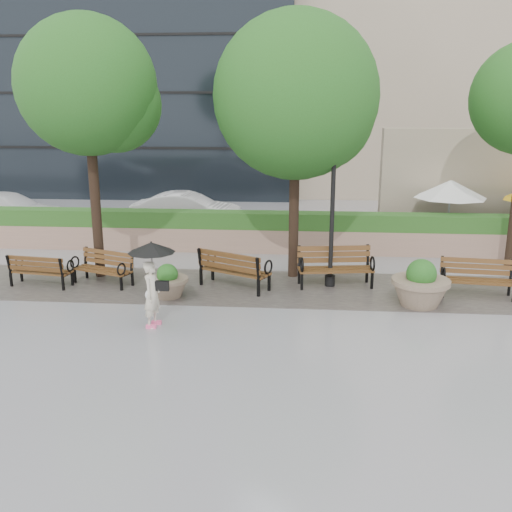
# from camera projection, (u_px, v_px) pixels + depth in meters

# --- Properties ---
(ground) EXTENTS (100.00, 100.00, 0.00)m
(ground) POSITION_uv_depth(u_px,v_px,m) (228.00, 329.00, 12.71)
(ground) COLOR gray
(ground) RESTS_ON ground
(cobble_strip) EXTENTS (28.00, 3.20, 0.01)m
(cobble_strip) POSITION_uv_depth(u_px,v_px,m) (242.00, 287.00, 15.60)
(cobble_strip) COLOR #383330
(cobble_strip) RESTS_ON ground
(hedge_wall) EXTENTS (24.00, 0.80, 1.35)m
(hedge_wall) POSITION_uv_depth(u_px,v_px,m) (255.00, 232.00, 19.28)
(hedge_wall) COLOR #9C7764
(hedge_wall) RESTS_ON ground
(asphalt_street) EXTENTS (40.00, 7.00, 0.00)m
(asphalt_street) POSITION_uv_depth(u_px,v_px,m) (263.00, 227.00, 23.30)
(asphalt_street) COLOR black
(asphalt_street) RESTS_ON ground
(bldg_stone) EXTENTS (18.00, 10.00, 20.00)m
(bldg_stone) POSITION_uv_depth(u_px,v_px,m) (459.00, 8.00, 31.47)
(bldg_stone) COLOR tan
(bldg_stone) RESTS_ON ground
(bench_0) EXTENTS (1.75, 0.90, 0.90)m
(bench_0) POSITION_uv_depth(u_px,v_px,m) (41.00, 277.00, 15.63)
(bench_0) COLOR brown
(bench_0) RESTS_ON ground
(bench_1) EXTENTS (1.82, 1.24, 0.92)m
(bench_1) POSITION_uv_depth(u_px,v_px,m) (103.00, 275.00, 15.79)
(bench_1) COLOR brown
(bench_1) RESTS_ON ground
(bench_2) EXTENTS (2.09, 1.58, 1.05)m
(bench_2) POSITION_uv_depth(u_px,v_px,m) (234.00, 277.00, 15.45)
(bench_2) COLOR brown
(bench_2) RESTS_ON ground
(bench_3) EXTENTS (2.11, 1.08, 1.08)m
(bench_3) POSITION_uv_depth(u_px,v_px,m) (335.00, 275.00, 15.60)
(bench_3) COLOR brown
(bench_3) RESTS_ON ground
(bench_4) EXTENTS (1.88, 0.91, 0.97)m
(bench_4) POSITION_uv_depth(u_px,v_px,m) (476.00, 286.00, 14.75)
(bench_4) COLOR brown
(bench_4) RESTS_ON ground
(planter_left) EXTENTS (1.06, 1.06, 0.89)m
(planter_left) POSITION_uv_depth(u_px,v_px,m) (168.00, 284.00, 14.73)
(planter_left) COLOR #7F6B56
(planter_left) RESTS_ON ground
(planter_right) EXTENTS (1.42, 1.42, 1.19)m
(planter_right) POSITION_uv_depth(u_px,v_px,m) (420.00, 288.00, 14.06)
(planter_right) COLOR #7F6B56
(planter_right) RESTS_ON ground
(lamppost) EXTENTS (0.28, 0.28, 4.29)m
(lamppost) POSITION_uv_depth(u_px,v_px,m) (332.00, 218.00, 15.24)
(lamppost) COLOR black
(lamppost) RESTS_ON ground
(tree_0) EXTENTS (3.78, 3.74, 7.20)m
(tree_0) POSITION_uv_depth(u_px,v_px,m) (94.00, 91.00, 15.35)
(tree_0) COLOR black
(tree_0) RESTS_ON ground
(tree_1) EXTENTS (4.49, 4.49, 7.30)m
(tree_1) POSITION_uv_depth(u_px,v_px,m) (302.00, 101.00, 15.40)
(tree_1) COLOR black
(tree_1) RESTS_ON ground
(patio_umb_white) EXTENTS (2.50, 2.50, 2.30)m
(patio_umb_white) POSITION_uv_depth(u_px,v_px,m) (451.00, 190.00, 19.71)
(patio_umb_white) COLOR black
(patio_umb_white) RESTS_ON ground
(car_left) EXTENTS (4.96, 2.03, 1.44)m
(car_left) POSITION_uv_depth(u_px,v_px,m) (7.00, 211.00, 22.81)
(car_left) COLOR silver
(car_left) RESTS_ON ground
(car_right) EXTENTS (4.40, 1.65, 1.43)m
(car_right) POSITION_uv_depth(u_px,v_px,m) (188.00, 211.00, 22.82)
(car_right) COLOR silver
(car_right) RESTS_ON ground
(pedestrian) EXTENTS (1.05, 1.05, 1.93)m
(pedestrian) POSITION_uv_depth(u_px,v_px,m) (152.00, 276.00, 12.60)
(pedestrian) COLOR beige
(pedestrian) RESTS_ON ground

